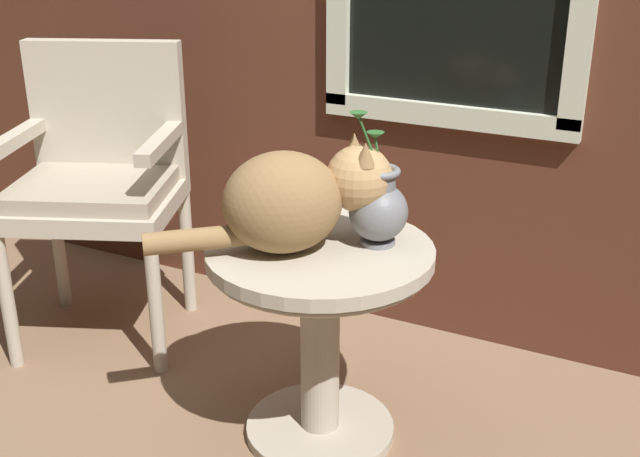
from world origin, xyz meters
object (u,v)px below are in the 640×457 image
Objects in this scene: wicker_side_table at (320,304)px; pewter_vase_with_ivy at (378,207)px; cat at (296,198)px; wicker_chair at (99,172)px.

wicker_side_table is 0.30m from pewter_vase_with_ivy.
wicker_side_table is at bearing 35.05° from cat.
wicker_chair reaches higher than cat.
cat is at bearing -16.41° from wicker_chair.
cat reaches higher than wicker_side_table.
wicker_chair reaches higher than wicker_side_table.
pewter_vase_with_ivy is (0.12, 0.08, 0.26)m from wicker_side_table.
pewter_vase_with_ivy is at bearing 35.04° from cat.
cat is 0.21m from pewter_vase_with_ivy.
wicker_chair reaches higher than pewter_vase_with_ivy.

